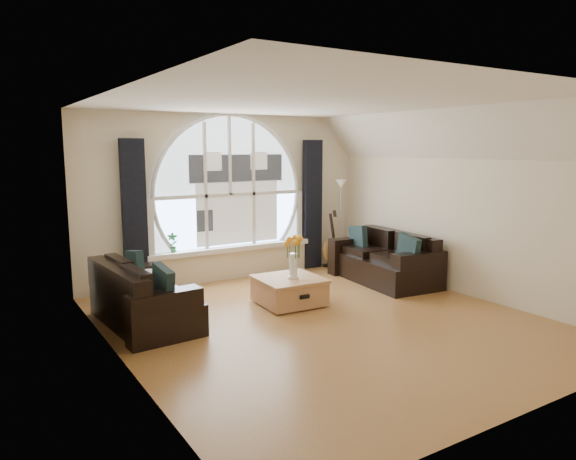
# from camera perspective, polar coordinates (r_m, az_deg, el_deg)

# --- Properties ---
(ground) EXTENTS (5.00, 5.50, 0.01)m
(ground) POSITION_cam_1_polar(r_m,az_deg,el_deg) (6.76, 4.11, -9.83)
(ground) COLOR brown
(ground) RESTS_ON ground
(ceiling) EXTENTS (5.00, 5.50, 0.01)m
(ceiling) POSITION_cam_1_polar(r_m,az_deg,el_deg) (6.43, 4.38, 13.61)
(ceiling) COLOR silver
(ceiling) RESTS_ON ground
(wall_back) EXTENTS (5.00, 0.01, 2.70)m
(wall_back) POSITION_cam_1_polar(r_m,az_deg,el_deg) (8.81, -6.41, 3.50)
(wall_back) COLOR beige
(wall_back) RESTS_ON ground
(wall_front) EXTENTS (5.00, 0.01, 2.70)m
(wall_front) POSITION_cam_1_polar(r_m,az_deg,el_deg) (4.57, 25.10, -2.26)
(wall_front) COLOR beige
(wall_front) RESTS_ON ground
(wall_left) EXTENTS (0.01, 5.50, 2.70)m
(wall_left) POSITION_cam_1_polar(r_m,az_deg,el_deg) (5.38, -17.74, -0.27)
(wall_left) COLOR beige
(wall_left) RESTS_ON ground
(wall_right) EXTENTS (0.01, 5.50, 2.70)m
(wall_right) POSITION_cam_1_polar(r_m,az_deg,el_deg) (8.18, 18.52, 2.69)
(wall_right) COLOR beige
(wall_right) RESTS_ON ground
(attic_slope) EXTENTS (0.92, 5.50, 0.72)m
(attic_slope) POSITION_cam_1_polar(r_m,az_deg,el_deg) (7.92, 17.47, 9.80)
(attic_slope) COLOR silver
(attic_slope) RESTS_ON ground
(arched_window) EXTENTS (2.60, 0.06, 2.15)m
(arched_window) POSITION_cam_1_polar(r_m,az_deg,el_deg) (8.77, -6.36, 5.27)
(arched_window) COLOR silver
(arched_window) RESTS_ON wall_back
(window_sill) EXTENTS (2.90, 0.22, 0.08)m
(window_sill) POSITION_cam_1_polar(r_m,az_deg,el_deg) (8.84, -6.04, -1.98)
(window_sill) COLOR white
(window_sill) RESTS_ON wall_back
(window_frame) EXTENTS (2.76, 0.08, 2.15)m
(window_frame) POSITION_cam_1_polar(r_m,az_deg,el_deg) (8.74, -6.27, 5.26)
(window_frame) COLOR white
(window_frame) RESTS_ON wall_back
(neighbor_house) EXTENTS (1.70, 0.02, 1.50)m
(neighbor_house) POSITION_cam_1_polar(r_m,az_deg,el_deg) (8.83, -5.42, 4.50)
(neighbor_house) COLOR silver
(neighbor_house) RESTS_ON wall_back
(curtain_left) EXTENTS (0.35, 0.12, 2.30)m
(curtain_left) POSITION_cam_1_polar(r_m,az_deg,el_deg) (8.16, -16.19, 1.36)
(curtain_left) COLOR black
(curtain_left) RESTS_ON ground
(curtain_right) EXTENTS (0.35, 0.12, 2.30)m
(curtain_right) POSITION_cam_1_polar(r_m,az_deg,el_deg) (9.53, 2.63, 2.74)
(curtain_right) COLOR black
(curtain_right) RESTS_ON ground
(sofa_left) EXTENTS (0.98, 1.76, 0.76)m
(sofa_left) POSITION_cam_1_polar(r_m,az_deg,el_deg) (6.79, -15.15, -6.54)
(sofa_left) COLOR black
(sofa_left) RESTS_ON ground
(sofa_right) EXTENTS (1.07, 1.87, 0.80)m
(sofa_right) POSITION_cam_1_polar(r_m,az_deg,el_deg) (8.73, 10.27, -2.95)
(sofa_right) COLOR black
(sofa_right) RESTS_ON ground
(coffee_chest) EXTENTS (0.90, 0.90, 0.42)m
(coffee_chest) POSITION_cam_1_polar(r_m,az_deg,el_deg) (7.42, 0.12, -6.41)
(coffee_chest) COLOR #AF774A
(coffee_chest) RESTS_ON ground
(throw_blanket) EXTENTS (0.65, 0.65, 0.10)m
(throw_blanket) POSITION_cam_1_polar(r_m,az_deg,el_deg) (7.03, -15.37, -5.16)
(throw_blanket) COLOR silver
(throw_blanket) RESTS_ON sofa_left
(vase_flowers) EXTENTS (0.24, 0.24, 0.70)m
(vase_flowers) POSITION_cam_1_polar(r_m,az_deg,el_deg) (7.27, 0.57, -2.22)
(vase_flowers) COLOR white
(vase_flowers) RESTS_ON coffee_chest
(floor_lamp) EXTENTS (0.24, 0.24, 1.60)m
(floor_lamp) POSITION_cam_1_polar(r_m,az_deg,el_deg) (9.67, 5.66, 0.70)
(floor_lamp) COLOR #B2B2B2
(floor_lamp) RESTS_ON ground
(guitar) EXTENTS (0.39, 0.29, 1.06)m
(guitar) POSITION_cam_1_polar(r_m,az_deg,el_deg) (9.64, 4.61, -0.93)
(guitar) COLOR brown
(guitar) RESTS_ON ground
(potted_plant) EXTENTS (0.19, 0.16, 0.31)m
(potted_plant) POSITION_cam_1_polar(r_m,az_deg,el_deg) (8.42, -12.34, -1.33)
(potted_plant) COLOR #1E6023
(potted_plant) RESTS_ON window_sill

